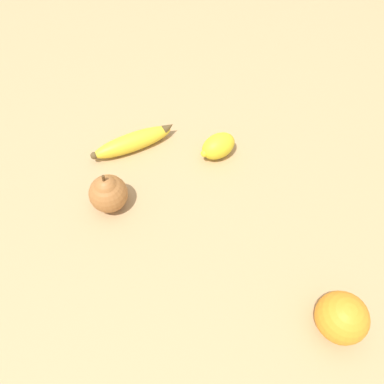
# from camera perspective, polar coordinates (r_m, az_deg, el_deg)

# --- Properties ---
(ground_plane) EXTENTS (3.00, 3.00, 0.00)m
(ground_plane) POSITION_cam_1_polar(r_m,az_deg,el_deg) (0.66, -2.19, -6.33)
(ground_plane) COLOR tan
(banana) EXTENTS (0.10, 0.17, 0.04)m
(banana) POSITION_cam_1_polar(r_m,az_deg,el_deg) (0.77, -8.87, 7.60)
(banana) COLOR yellow
(banana) RESTS_ON ground_plane
(orange) EXTENTS (0.08, 0.08, 0.08)m
(orange) POSITION_cam_1_polar(r_m,az_deg,el_deg) (0.61, 21.85, -17.34)
(orange) COLOR orange
(orange) RESTS_ON ground_plane
(pear) EXTENTS (0.07, 0.07, 0.09)m
(pear) POSITION_cam_1_polar(r_m,az_deg,el_deg) (0.68, -12.68, -0.07)
(pear) COLOR #A36633
(pear) RESTS_ON ground_plane
(lemon) EXTENTS (0.08, 0.09, 0.05)m
(lemon) POSITION_cam_1_polar(r_m,az_deg,el_deg) (0.75, 4.01, 7.00)
(lemon) COLOR yellow
(lemon) RESTS_ON ground_plane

